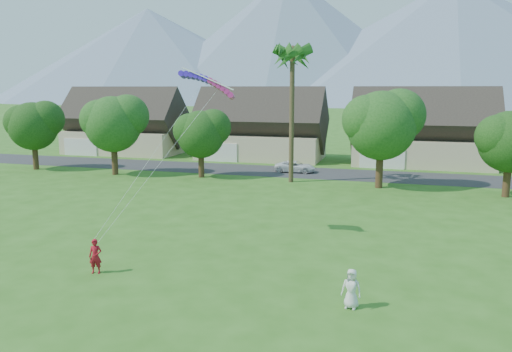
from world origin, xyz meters
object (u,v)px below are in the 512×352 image
at_px(kite_flyer, 95,256).
at_px(parked_car, 295,167).
at_px(parafoil_kite, 209,81).
at_px(watcher, 351,289).

bearing_deg(kite_flyer, parked_car, 68.39).
bearing_deg(kite_flyer, parafoil_kite, 49.50).
bearing_deg(watcher, parked_car, 114.14).
xyz_separation_m(kite_flyer, parked_car, (3.12, 30.91, -0.25)).
height_order(kite_flyer, parafoil_kite, parafoil_kite).
bearing_deg(parked_car, watcher, -165.24).
bearing_deg(watcher, kite_flyer, -173.78).
distance_m(kite_flyer, watcher, 11.98).
xyz_separation_m(watcher, parked_car, (-8.85, 31.36, -0.23)).
relative_size(watcher, parked_car, 0.39).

